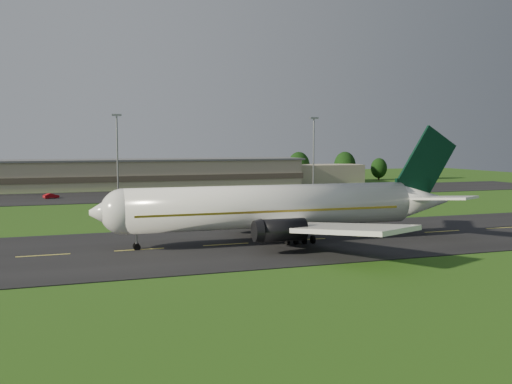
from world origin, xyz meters
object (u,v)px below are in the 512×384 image
object	(u,v)px
terminal	(117,175)
service_vehicle_d	(217,190)
airliner	(278,207)
light_mast_east	(314,144)
service_vehicle_b	(51,196)
service_vehicle_c	(228,189)
light_mast_centre	(117,144)

from	to	relation	value
terminal	service_vehicle_d	xyz separation A→B (m)	(23.28, -22.47, -3.18)
airliner	terminal	size ratio (longest dim) A/B	0.35
terminal	light_mast_east	xyz separation A→B (m)	(53.60, -16.18, 8.75)
terminal	service_vehicle_d	distance (m)	32.51
airliner	service_vehicle_d	size ratio (longest dim) A/B	10.49
airliner	light_mast_east	size ratio (longest dim) A/B	2.52
service_vehicle_b	service_vehicle_d	bearing A→B (deg)	-113.08
light_mast_east	service_vehicle_d	bearing A→B (deg)	-168.29
light_mast_east	service_vehicle_b	size ratio (longest dim) A/B	5.72
terminal	light_mast_east	distance (m)	56.67
airliner	service_vehicle_c	distance (m)	76.50
terminal	light_mast_centre	distance (m)	18.45
service_vehicle_b	service_vehicle_d	xyz separation A→B (m)	(40.79, 2.38, 0.12)
light_mast_east	service_vehicle_c	world-z (taller)	light_mast_east
terminal	service_vehicle_d	bearing A→B (deg)	-43.98
terminal	service_vehicle_b	xyz separation A→B (m)	(-17.51, -24.85, -3.31)
terminal	service_vehicle_c	size ratio (longest dim) A/B	28.49
service_vehicle_b	service_vehicle_d	distance (m)	40.86
airliner	light_mast_east	distance (m)	90.70
service_vehicle_c	light_mast_centre	bearing A→B (deg)	-163.03
airliner	light_mast_centre	bearing A→B (deg)	100.51
airliner	service_vehicle_b	size ratio (longest dim) A/B	14.42
service_vehicle_b	terminal	bearing A→B (deg)	-61.59
terminal	service_vehicle_b	world-z (taller)	terminal
airliner	service_vehicle_d	distance (m)	74.74
service_vehicle_b	airliner	bearing A→B (deg)	175.83
light_mast_centre	service_vehicle_c	size ratio (longest dim) A/B	4.00
light_mast_centre	service_vehicle_c	xyz separation A→B (m)	(27.94, -5.07, -11.93)
light_mast_centre	light_mast_east	size ratio (longest dim) A/B	1.00
airliner	light_mast_centre	world-z (taller)	light_mast_centre
light_mast_east	airliner	bearing A→B (deg)	-117.65
service_vehicle_b	service_vehicle_c	xyz separation A→B (m)	(44.05, 3.59, 0.12)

